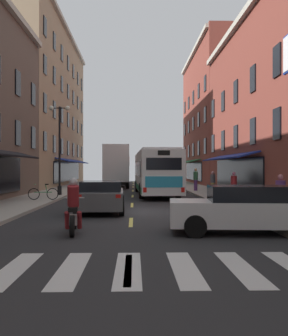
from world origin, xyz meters
TOP-DOWN VIEW (x-y plane):
  - ground_plane at (0.00, 0.00)m, footprint 34.80×80.00m
  - lane_centre_dashes at (0.00, -0.25)m, footprint 0.14×73.90m
  - crosswalk_near at (0.00, -10.00)m, footprint 7.10×2.80m
  - sidewalk_left at (-5.90, 0.00)m, footprint 3.00×80.00m
  - sidewalk_right at (5.90, 0.00)m, footprint 3.00×80.00m
  - transit_bus at (1.65, 10.66)m, footprint 2.91×11.86m
  - box_truck at (-1.67, 20.90)m, footprint 2.72×8.16m
  - sedan_near at (-1.32, -0.28)m, footprint 2.10×4.45m
  - sedan_mid at (-1.80, 29.13)m, footprint 2.02×4.81m
  - sedan_far at (3.44, -5.99)m, footprint 4.55×2.21m
  - motorcycle_rider at (-1.71, -5.84)m, footprint 0.64×2.07m
  - bicycle_near at (-5.09, 4.85)m, footprint 1.71×0.48m
  - pedestrian_near at (5.79, 10.41)m, footprint 0.37×0.52m
  - pedestrian_mid at (6.07, 5.54)m, footprint 0.36×0.36m
  - pedestrian_far at (5.06, 13.65)m, footprint 0.36×0.36m
  - pedestrian_rear at (5.59, -3.13)m, footprint 0.36×0.36m
  - street_lamp_twin at (-4.94, 8.92)m, footprint 1.42×0.32m

SIDE VIEW (x-z plane):
  - ground_plane at x=0.00m, z-range -0.10..0.00m
  - lane_centre_dashes at x=0.00m, z-range 0.00..0.01m
  - crosswalk_near at x=0.00m, z-range 0.00..0.01m
  - sidewalk_left at x=-5.90m, z-range 0.00..0.14m
  - sidewalk_right at x=5.90m, z-range 0.00..0.14m
  - bicycle_near at x=-5.09m, z-range 0.05..0.96m
  - motorcycle_rider at x=-1.71m, z-range -0.12..1.54m
  - sedan_near at x=-1.32m, z-range 0.02..1.40m
  - sedan_far at x=3.44m, z-range 0.02..1.44m
  - sedan_mid at x=-1.80m, z-range 0.01..1.47m
  - pedestrian_rear at x=5.59m, z-range 0.15..1.73m
  - pedestrian_mid at x=6.07m, z-range 0.16..1.74m
  - pedestrian_near at x=5.79m, z-range 0.18..1.76m
  - pedestrian_far at x=5.06m, z-range 0.17..1.96m
  - transit_bus at x=1.65m, z-range 0.08..3.27m
  - box_truck at x=-1.67m, z-range 0.05..4.15m
  - street_lamp_twin at x=-4.94m, z-range 0.44..6.48m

